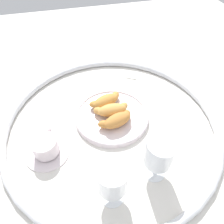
% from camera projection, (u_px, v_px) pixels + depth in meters
% --- Properties ---
extents(ground_plane, '(2.20, 2.20, 0.00)m').
position_uv_depth(ground_plane, '(111.00, 124.00, 0.71)').
color(ground_plane, silver).
extents(table_chrome_rim, '(0.74, 0.74, 0.02)m').
position_uv_depth(table_chrome_rim, '(111.00, 122.00, 0.70)').
color(table_chrome_rim, silver).
rests_on(table_chrome_rim, ground_plane).
extents(pastry_plate, '(0.26, 0.26, 0.02)m').
position_uv_depth(pastry_plate, '(112.00, 116.00, 0.72)').
color(pastry_plate, silver).
rests_on(pastry_plate, ground_plane).
extents(croissant_large, '(0.13, 0.09, 0.04)m').
position_uv_depth(croissant_large, '(117.00, 120.00, 0.67)').
color(croissant_large, '#BC7A38').
rests_on(croissant_large, pastry_plate).
extents(croissant_small, '(0.14, 0.06, 0.04)m').
position_uv_depth(croissant_small, '(112.00, 110.00, 0.70)').
color(croissant_small, '#D6994C').
rests_on(croissant_small, pastry_plate).
extents(croissant_extra, '(0.13, 0.09, 0.04)m').
position_uv_depth(croissant_extra, '(107.00, 101.00, 0.73)').
color(croissant_extra, '#CC893D').
rests_on(croissant_extra, pastry_plate).
extents(coffee_cup_near, '(0.14, 0.14, 0.06)m').
position_uv_depth(coffee_cup_near, '(46.00, 148.00, 0.61)').
color(coffee_cup_near, silver).
rests_on(coffee_cup_near, ground_plane).
extents(juice_glass_left, '(0.08, 0.08, 0.14)m').
position_uv_depth(juice_glass_left, '(159.00, 154.00, 0.52)').
color(juice_glass_left, white).
rests_on(juice_glass_left, ground_plane).
extents(juice_glass_right, '(0.08, 0.08, 0.14)m').
position_uv_depth(juice_glass_right, '(112.00, 180.00, 0.47)').
color(juice_glass_right, white).
rests_on(juice_glass_right, ground_plane).
extents(sugar_packet, '(0.06, 0.06, 0.01)m').
position_uv_depth(sugar_packet, '(131.00, 76.00, 0.89)').
color(sugar_packet, white).
rests_on(sugar_packet, ground_plane).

